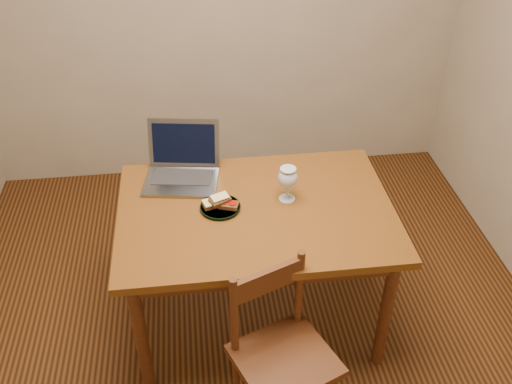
{
  "coord_description": "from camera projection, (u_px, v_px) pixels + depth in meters",
  "views": [
    {
      "loc": [
        -0.2,
        -1.99,
        2.4
      ],
      "look_at": [
        0.06,
        0.16,
        0.8
      ],
      "focal_mm": 40.0,
      "sensor_mm": 36.0,
      "label": 1
    }
  ],
  "objects": [
    {
      "name": "sandwich_cheese",
      "position": [
        213.0,
        203.0,
        2.68
      ],
      "size": [
        0.11,
        0.08,
        0.03
      ],
      "primitive_type": null,
      "rotation": [
        0.0,
        0.0,
        0.26
      ],
      "color": "#381E0C",
      "rests_on": "plate"
    },
    {
      "name": "plate",
      "position": [
        220.0,
        207.0,
        2.69
      ],
      "size": [
        0.19,
        0.19,
        0.02
      ],
      "primitive_type": "cylinder",
      "color": "black",
      "rests_on": "table"
    },
    {
      "name": "table",
      "position": [
        256.0,
        223.0,
        2.74
      ],
      "size": [
        1.3,
        0.9,
        0.74
      ],
      "color": "#502B0D",
      "rests_on": "floor"
    },
    {
      "name": "sandwich_tomato",
      "position": [
        228.0,
        204.0,
        2.67
      ],
      "size": [
        0.11,
        0.08,
        0.03
      ],
      "primitive_type": null,
      "rotation": [
        0.0,
        0.0,
        -0.31
      ],
      "color": "#381E0C",
      "rests_on": "plate"
    },
    {
      "name": "floor",
      "position": [
        248.0,
        333.0,
        3.04
      ],
      "size": [
        3.2,
        3.2,
        0.02
      ],
      "primitive_type": "cube",
      "color": "black",
      "rests_on": "ground"
    },
    {
      "name": "chair",
      "position": [
        282.0,
        349.0,
        2.39
      ],
      "size": [
        0.5,
        0.49,
        0.42
      ],
      "rotation": [
        0.0,
        0.0,
        0.39
      ],
      "color": "#3A1E0C",
      "rests_on": "floor"
    },
    {
      "name": "laptop",
      "position": [
        182.0,
        163.0,
        2.88
      ],
      "size": [
        0.41,
        0.38,
        0.26
      ],
      "rotation": [
        0.0,
        0.0,
        -0.16
      ],
      "color": "slate",
      "rests_on": "table"
    },
    {
      "name": "sandwich_top",
      "position": [
        220.0,
        199.0,
        2.66
      ],
      "size": [
        0.11,
        0.09,
        0.03
      ],
      "primitive_type": null,
      "rotation": [
        0.0,
        0.0,
        0.49
      ],
      "color": "#381E0C",
      "rests_on": "plate"
    },
    {
      "name": "milk_glass",
      "position": [
        288.0,
        184.0,
        2.7
      ],
      "size": [
        0.09,
        0.09,
        0.18
      ],
      "primitive_type": null,
      "color": "white",
      "rests_on": "table"
    }
  ]
}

